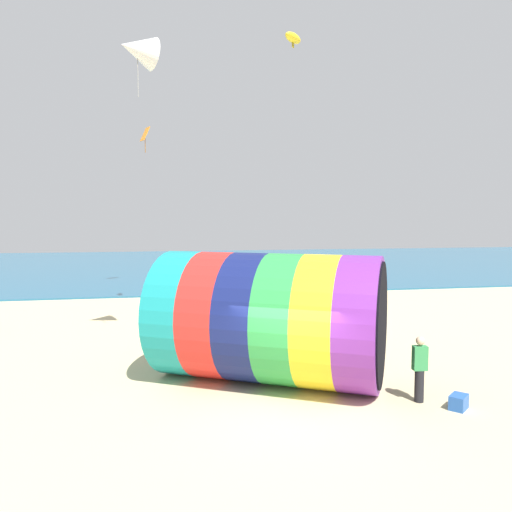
{
  "coord_description": "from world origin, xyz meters",
  "views": [
    {
      "loc": [
        -2.91,
        -11.65,
        4.77
      ],
      "look_at": [
        0.08,
        4.32,
        3.52
      ],
      "focal_mm": 35.0,
      "sensor_mm": 36.0,
      "label": 1
    }
  ],
  "objects_px": {
    "giant_inflatable_tube": "(270,318)",
    "kite_orange_diamond": "(145,135)",
    "kite_handler": "(420,368)",
    "kite_white_delta": "(137,49)",
    "cooler_box": "(459,402)",
    "bystander_mid_beach": "(237,321)",
    "kite_yellow_parafoil": "(293,38)"
  },
  "relations": [
    {
      "from": "giant_inflatable_tube",
      "to": "kite_orange_diamond",
      "type": "height_order",
      "value": "kite_orange_diamond"
    },
    {
      "from": "kite_handler",
      "to": "kite_white_delta",
      "type": "xyz_separation_m",
      "value": [
        -7.23,
        6.11,
        9.55
      ]
    },
    {
      "from": "kite_handler",
      "to": "cooler_box",
      "type": "bearing_deg",
      "value": -41.68
    },
    {
      "from": "kite_orange_diamond",
      "to": "bystander_mid_beach",
      "type": "bearing_deg",
      "value": -64.67
    },
    {
      "from": "kite_handler",
      "to": "bystander_mid_beach",
      "type": "distance_m",
      "value": 7.69
    },
    {
      "from": "giant_inflatable_tube",
      "to": "kite_handler",
      "type": "xyz_separation_m",
      "value": [
        3.47,
        -2.34,
        -0.99
      ]
    },
    {
      "from": "kite_handler",
      "to": "bystander_mid_beach",
      "type": "height_order",
      "value": "bystander_mid_beach"
    },
    {
      "from": "kite_yellow_parafoil",
      "to": "bystander_mid_beach",
      "type": "height_order",
      "value": "kite_yellow_parafoil"
    },
    {
      "from": "kite_white_delta",
      "to": "kite_orange_diamond",
      "type": "distance_m",
      "value": 8.17
    },
    {
      "from": "giant_inflatable_tube",
      "to": "bystander_mid_beach",
      "type": "relative_size",
      "value": 4.25
    },
    {
      "from": "giant_inflatable_tube",
      "to": "cooler_box",
      "type": "bearing_deg",
      "value": -35.49
    },
    {
      "from": "kite_white_delta",
      "to": "cooler_box",
      "type": "relative_size",
      "value": 4.2
    },
    {
      "from": "kite_yellow_parafoil",
      "to": "bystander_mid_beach",
      "type": "bearing_deg",
      "value": -136.56
    },
    {
      "from": "kite_orange_diamond",
      "to": "bystander_mid_beach",
      "type": "xyz_separation_m",
      "value": [
        3.52,
        -7.43,
        -8.0
      ]
    },
    {
      "from": "giant_inflatable_tube",
      "to": "bystander_mid_beach",
      "type": "height_order",
      "value": "giant_inflatable_tube"
    },
    {
      "from": "kite_handler",
      "to": "cooler_box",
      "type": "distance_m",
      "value": 1.19
    },
    {
      "from": "kite_handler",
      "to": "kite_orange_diamond",
      "type": "height_order",
      "value": "kite_orange_diamond"
    },
    {
      "from": "bystander_mid_beach",
      "to": "kite_yellow_parafoil",
      "type": "bearing_deg",
      "value": 43.44
    },
    {
      "from": "kite_handler",
      "to": "kite_white_delta",
      "type": "distance_m",
      "value": 13.45
    },
    {
      "from": "kite_handler",
      "to": "bystander_mid_beach",
      "type": "bearing_deg",
      "value": 119.28
    },
    {
      "from": "cooler_box",
      "to": "kite_orange_diamond",
      "type": "bearing_deg",
      "value": 118.43
    },
    {
      "from": "kite_orange_diamond",
      "to": "cooler_box",
      "type": "distance_m",
      "value": 18.93
    },
    {
      "from": "kite_orange_diamond",
      "to": "bystander_mid_beach",
      "type": "distance_m",
      "value": 11.47
    },
    {
      "from": "kite_handler",
      "to": "bystander_mid_beach",
      "type": "relative_size",
      "value": 0.99
    },
    {
      "from": "kite_white_delta",
      "to": "bystander_mid_beach",
      "type": "bearing_deg",
      "value": 9.67
    },
    {
      "from": "kite_handler",
      "to": "kite_yellow_parafoil",
      "type": "distance_m",
      "value": 14.81
    },
    {
      "from": "kite_yellow_parafoil",
      "to": "cooler_box",
      "type": "distance_m",
      "value": 15.82
    },
    {
      "from": "kite_yellow_parafoil",
      "to": "bystander_mid_beach",
      "type": "xyz_separation_m",
      "value": [
        -2.79,
        -2.65,
        -11.43
      ]
    },
    {
      "from": "bystander_mid_beach",
      "to": "kite_orange_diamond",
      "type": "bearing_deg",
      "value": 115.33
    },
    {
      "from": "bystander_mid_beach",
      "to": "cooler_box",
      "type": "height_order",
      "value": "bystander_mid_beach"
    },
    {
      "from": "kite_orange_diamond",
      "to": "giant_inflatable_tube",
      "type": "bearing_deg",
      "value": -72.09
    },
    {
      "from": "kite_handler",
      "to": "kite_orange_diamond",
      "type": "relative_size",
      "value": 1.36
    }
  ]
}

